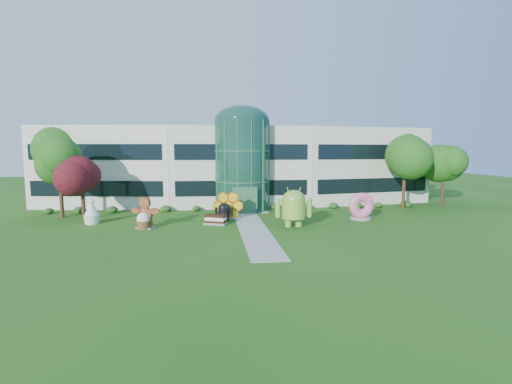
{
  "coord_description": "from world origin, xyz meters",
  "views": [
    {
      "loc": [
        -3.47,
        -28.94,
        6.56
      ],
      "look_at": [
        0.81,
        6.0,
        2.6
      ],
      "focal_mm": 26.0,
      "sensor_mm": 36.0,
      "label": 1
    }
  ],
  "objects": [
    {
      "name": "froyo",
      "position": [
        -14.12,
        5.33,
        1.24
      ],
      "size": [
        1.69,
        1.69,
        2.48
      ],
      "primitive_type": null,
      "rotation": [
        0.0,
        0.0,
        0.19
      ],
      "color": "white",
      "rests_on": "ground"
    },
    {
      "name": "ground",
      "position": [
        0.0,
        0.0,
        0.0
      ],
      "size": [
        140.0,
        140.0,
        0.0
      ],
      "primitive_type": "plane",
      "color": "#215114",
      "rests_on": "ground"
    },
    {
      "name": "cupcake",
      "position": [
        -9.11,
        2.44,
        0.7
      ],
      "size": [
        1.35,
        1.35,
        1.41
      ],
      "primitive_type": null,
      "rotation": [
        0.0,
        0.0,
        -0.17
      ],
      "color": "white",
      "rests_on": "ground"
    },
    {
      "name": "gingerbread",
      "position": [
        -9.0,
        2.77,
        1.35
      ],
      "size": [
        3.13,
        2.1,
        2.7
      ],
      "primitive_type": null,
      "rotation": [
        0.0,
        0.0,
        -0.37
      ],
      "color": "brown",
      "rests_on": "ground"
    },
    {
      "name": "android_black",
      "position": [
        -2.29,
        5.28,
        1.0
      ],
      "size": [
        1.82,
        1.27,
        1.99
      ],
      "primitive_type": null,
      "rotation": [
        0.0,
        0.0,
        0.06
      ],
      "color": "black",
      "rests_on": "ground"
    },
    {
      "name": "ice_cream_sandwich",
      "position": [
        -3.09,
        3.69,
        0.45
      ],
      "size": [
        2.24,
        1.7,
        0.89
      ],
      "primitive_type": null,
      "rotation": [
        0.0,
        0.0,
        -0.39
      ],
      "color": "black",
      "rests_on": "ground"
    },
    {
      "name": "tree_red",
      "position": [
        -15.5,
        7.5,
        3.0
      ],
      "size": [
        4.0,
        4.0,
        6.0
      ],
      "primitive_type": null,
      "color": "#3F0C14",
      "rests_on": "ground"
    },
    {
      "name": "android_green",
      "position": [
        3.58,
        1.91,
        1.88
      ],
      "size": [
        3.43,
        2.38,
        3.76
      ],
      "primitive_type": null,
      "rotation": [
        0.0,
        0.0,
        -0.05
      ],
      "color": "#7DAF38",
      "rests_on": "ground"
    },
    {
      "name": "walkway",
      "position": [
        0.0,
        2.0,
        0.02
      ],
      "size": [
        2.4,
        20.0,
        0.04
      ],
      "primitive_type": "cube",
      "color": "#9E9E93",
      "rests_on": "ground"
    },
    {
      "name": "building",
      "position": [
        0.0,
        18.0,
        4.65
      ],
      "size": [
        46.0,
        15.0,
        9.3
      ],
      "primitive_type": null,
      "color": "beige",
      "rests_on": "ground"
    },
    {
      "name": "trees_backdrop",
      "position": [
        0.0,
        13.0,
        4.2
      ],
      "size": [
        52.0,
        8.0,
        8.4
      ],
      "primitive_type": null,
      "color": "#244C13",
      "rests_on": "ground"
    },
    {
      "name": "atrium",
      "position": [
        0.0,
        12.0,
        4.9
      ],
      "size": [
        6.0,
        6.0,
        9.8
      ],
      "primitive_type": "cylinder",
      "color": "#194738",
      "rests_on": "ground"
    },
    {
      "name": "honeycomb",
      "position": [
        -1.87,
        6.08,
        1.19
      ],
      "size": [
        3.07,
        1.16,
        2.39
      ],
      "primitive_type": null,
      "rotation": [
        0.0,
        0.0,
        0.02
      ],
      "color": "yellow",
      "rests_on": "ground"
    },
    {
      "name": "donut",
      "position": [
        10.72,
        4.53,
        1.31
      ],
      "size": [
        2.56,
        1.32,
        2.61
      ],
      "primitive_type": null,
      "rotation": [
        0.0,
        0.0,
        0.05
      ],
      "color": "#DC548F",
      "rests_on": "ground"
    }
  ]
}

